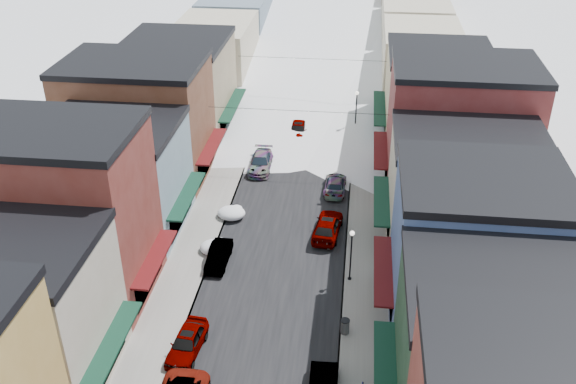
% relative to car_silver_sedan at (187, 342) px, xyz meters
% --- Properties ---
extents(road, '(10.00, 160.00, 0.01)m').
position_rel_car_silver_sedan_xyz_m(road, '(4.30, 44.56, -0.73)').
color(road, black).
rests_on(road, ground).
extents(sidewalk_left, '(3.20, 160.00, 0.15)m').
position_rel_car_silver_sedan_xyz_m(sidewalk_left, '(-2.30, 44.56, -0.66)').
color(sidewalk_left, gray).
rests_on(sidewalk_left, ground).
extents(sidewalk_right, '(3.20, 160.00, 0.15)m').
position_rel_car_silver_sedan_xyz_m(sidewalk_right, '(10.90, 44.56, -0.66)').
color(sidewalk_right, gray).
rests_on(sidewalk_right, ground).
extents(curb_left, '(0.10, 160.00, 0.15)m').
position_rel_car_silver_sedan_xyz_m(curb_left, '(-0.75, 44.56, -0.66)').
color(curb_left, slate).
rests_on(curb_left, ground).
extents(curb_right, '(0.10, 160.00, 0.15)m').
position_rel_car_silver_sedan_xyz_m(curb_right, '(9.35, 44.56, -0.66)').
color(curb_right, slate).
rests_on(curb_right, ground).
extents(bldg_l_cream, '(11.30, 8.20, 9.50)m').
position_rel_car_silver_sedan_xyz_m(bldg_l_cream, '(-8.89, -2.94, 4.02)').
color(bldg_l_cream, '#BBAD96').
rests_on(bldg_l_cream, ground).
extents(bldg_l_brick_near, '(12.30, 8.20, 12.50)m').
position_rel_car_silver_sedan_xyz_m(bldg_l_brick_near, '(-9.39, 5.06, 5.52)').
color(bldg_l_brick_near, maroon).
rests_on(bldg_l_brick_near, ground).
extents(bldg_l_grayblue, '(11.30, 9.20, 9.00)m').
position_rel_car_silver_sedan_xyz_m(bldg_l_grayblue, '(-8.89, 13.56, 3.77)').
color(bldg_l_grayblue, '#7A94A2').
rests_on(bldg_l_grayblue, ground).
extents(bldg_l_brick_far, '(13.30, 9.20, 11.00)m').
position_rel_car_silver_sedan_xyz_m(bldg_l_brick_far, '(-9.89, 22.56, 4.77)').
color(bldg_l_brick_far, brown).
rests_on(bldg_l_brick_far, ground).
extents(bldg_l_tan, '(11.30, 11.20, 10.00)m').
position_rel_car_silver_sedan_xyz_m(bldg_l_tan, '(-8.89, 32.56, 4.27)').
color(bldg_l_tan, '#927F5F').
rests_on(bldg_l_tan, ground).
extents(bldg_r_green, '(11.30, 9.20, 9.50)m').
position_rel_car_silver_sedan_xyz_m(bldg_r_green, '(17.49, -3.44, 4.02)').
color(bldg_r_green, '#1D3D26').
rests_on(bldg_r_green, ground).
extents(bldg_r_blue, '(11.30, 9.20, 10.50)m').
position_rel_car_silver_sedan_xyz_m(bldg_r_blue, '(17.49, 5.56, 4.52)').
color(bldg_r_blue, '#3F588E').
rests_on(bldg_r_blue, ground).
extents(bldg_r_cream, '(12.30, 9.20, 9.00)m').
position_rel_car_silver_sedan_xyz_m(bldg_r_cream, '(17.99, 14.56, 3.77)').
color(bldg_r_cream, '#BCB397').
rests_on(bldg_r_cream, ground).
extents(bldg_r_brick_far, '(13.30, 9.20, 11.50)m').
position_rel_car_silver_sedan_xyz_m(bldg_r_brick_far, '(18.49, 23.56, 5.02)').
color(bldg_r_brick_far, maroon).
rests_on(bldg_r_brick_far, ground).
extents(bldg_r_tan, '(11.30, 11.20, 9.50)m').
position_rel_car_silver_sedan_xyz_m(bldg_r_tan, '(17.49, 33.56, 4.02)').
color(bldg_r_tan, tan).
rests_on(bldg_r_tan, ground).
extents(distant_blocks, '(34.00, 55.00, 8.00)m').
position_rel_car_silver_sedan_xyz_m(distant_blocks, '(4.30, 67.56, 3.26)').
color(distant_blocks, gray).
rests_on(distant_blocks, ground).
extents(overhead_cables, '(16.40, 15.04, 0.04)m').
position_rel_car_silver_sedan_xyz_m(overhead_cables, '(4.30, 32.06, 5.46)').
color(overhead_cables, black).
rests_on(overhead_cables, ground).
extents(car_silver_sedan, '(2.13, 4.47, 1.47)m').
position_rel_car_silver_sedan_xyz_m(car_silver_sedan, '(0.00, 0.00, 0.00)').
color(car_silver_sedan, '#9A9EA2').
rests_on(car_silver_sedan, ground).
extents(car_dark_hatch, '(1.45, 4.06, 1.33)m').
position_rel_car_silver_sedan_xyz_m(car_dark_hatch, '(0.00, 9.36, -0.07)').
color(car_dark_hatch, black).
rests_on(car_dark_hatch, ground).
extents(car_silver_wagon, '(2.12, 5.03, 1.45)m').
position_rel_car_silver_sedan_xyz_m(car_silver_wagon, '(0.80, 24.69, -0.01)').
color(car_silver_wagon, gray).
rests_on(car_silver_wagon, ground).
extents(car_gray_suv, '(2.54, 5.15, 1.69)m').
position_rel_car_silver_sedan_xyz_m(car_gray_suv, '(7.80, 14.12, 0.11)').
color(car_gray_suv, '#9A9EA2').
rests_on(car_gray_suv, ground).
extents(car_black_sedan, '(1.94, 4.62, 1.33)m').
position_rel_car_silver_sedan_xyz_m(car_black_sedan, '(8.04, 21.30, -0.07)').
color(car_black_sedan, black).
rests_on(car_black_sedan, ground).
extents(car_lane_silver, '(1.94, 4.66, 1.58)m').
position_rel_car_silver_sedan_xyz_m(car_lane_silver, '(3.58, 32.52, 0.05)').
color(car_lane_silver, '#AAACB3').
rests_on(car_lane_silver, ground).
extents(car_lane_white, '(2.38, 4.87, 1.33)m').
position_rel_car_silver_sedan_xyz_m(car_lane_white, '(5.69, 52.76, -0.07)').
color(car_lane_white, white).
rests_on(car_lane_white, ground).
extents(trash_can, '(0.61, 0.61, 1.03)m').
position_rel_car_silver_sedan_xyz_m(trash_can, '(9.62, 2.66, -0.06)').
color(trash_can, '#4E5053').
rests_on(trash_can, sidewalk_right).
extents(streetlamp_near, '(0.34, 0.34, 4.08)m').
position_rel_car_silver_sedan_xyz_m(streetlamp_near, '(9.76, 8.33, 1.99)').
color(streetlamp_near, black).
rests_on(streetlamp_near, sidewalk_right).
extents(streetlamp_far, '(0.39, 0.39, 4.73)m').
position_rel_car_silver_sedan_xyz_m(streetlamp_far, '(9.50, 33.60, 2.40)').
color(streetlamp_far, black).
rests_on(streetlamp_far, sidewalk_right).
extents(snow_pile_mid, '(2.26, 2.59, 0.95)m').
position_rel_car_silver_sedan_xyz_m(snow_pile_mid, '(-0.58, 10.74, -0.28)').
color(snow_pile_mid, white).
rests_on(snow_pile_mid, ground).
extents(snow_pile_far, '(2.32, 2.63, 0.98)m').
position_rel_car_silver_sedan_xyz_m(snow_pile_far, '(-0.27, 15.80, -0.27)').
color(snow_pile_far, white).
rests_on(snow_pile_far, ground).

